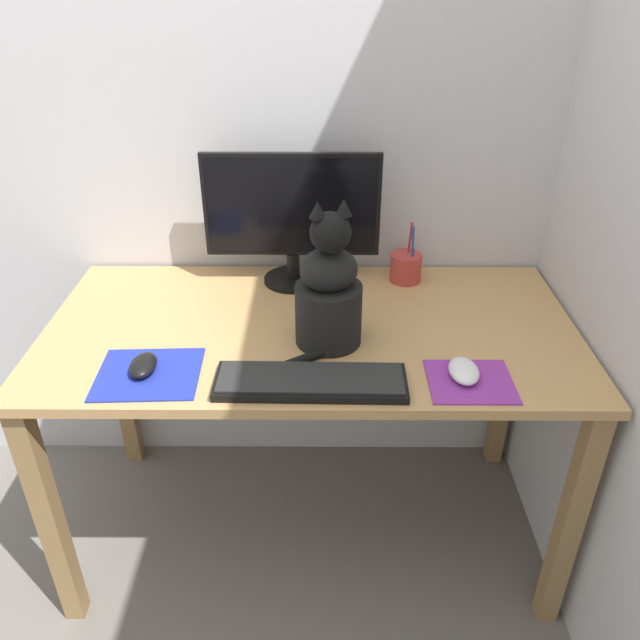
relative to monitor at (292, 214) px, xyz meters
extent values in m
plane|color=slate|center=(0.05, -0.25, -0.93)|extent=(12.00, 12.00, 0.00)
cube|color=silver|center=(0.05, 0.13, 0.32)|extent=(7.00, 0.04, 2.50)
cube|color=tan|center=(0.05, -0.25, -0.22)|extent=(1.34, 0.69, 0.02)
cube|color=olive|center=(-0.58, -0.55, -0.58)|extent=(0.05, 0.05, 0.70)
cube|color=olive|center=(0.69, -0.55, -0.58)|extent=(0.05, 0.05, 0.70)
cube|color=olive|center=(-0.58, 0.06, -0.58)|extent=(0.05, 0.05, 0.70)
cube|color=olive|center=(0.69, 0.06, -0.58)|extent=(0.05, 0.05, 0.70)
cylinder|color=black|center=(0.00, 0.00, -0.20)|extent=(0.17, 0.17, 0.01)
cylinder|color=black|center=(0.00, 0.00, -0.16)|extent=(0.04, 0.04, 0.08)
cube|color=black|center=(0.00, 0.00, 0.02)|extent=(0.48, 0.02, 0.29)
cube|color=black|center=(0.00, -0.01, 0.02)|extent=(0.46, 0.00, 0.26)
cube|color=black|center=(0.06, -0.51, -0.19)|extent=(0.42, 0.14, 0.02)
cube|color=black|center=(0.06, -0.51, -0.18)|extent=(0.40, 0.12, 0.01)
cube|color=#1E2D9E|center=(-0.31, -0.47, -0.20)|extent=(0.24, 0.21, 0.00)
cube|color=purple|center=(0.41, -0.49, -0.20)|extent=(0.19, 0.16, 0.00)
ellipsoid|color=black|center=(-0.32, -0.46, -0.18)|extent=(0.06, 0.10, 0.03)
ellipsoid|color=white|center=(0.40, -0.47, -0.18)|extent=(0.07, 0.10, 0.03)
cylinder|color=black|center=(0.10, -0.32, -0.13)|extent=(0.19, 0.19, 0.15)
ellipsoid|color=black|center=(0.10, -0.32, -0.01)|extent=(0.16, 0.14, 0.10)
sphere|color=black|center=(0.10, -0.33, 0.08)|extent=(0.11, 0.11, 0.09)
cone|color=black|center=(0.07, -0.34, 0.14)|extent=(0.05, 0.05, 0.04)
cone|color=black|center=(0.13, -0.33, 0.14)|extent=(0.05, 0.05, 0.04)
cylinder|color=black|center=(0.08, -0.40, -0.19)|extent=(0.18, 0.13, 0.02)
cylinder|color=#B23833|center=(0.32, 0.01, -0.16)|extent=(0.09, 0.09, 0.08)
cylinder|color=red|center=(0.33, 0.02, -0.10)|extent=(0.01, 0.01, 0.14)
cylinder|color=#1E47B2|center=(0.34, -0.01, -0.10)|extent=(0.01, 0.01, 0.14)
camera|label=1|loc=(0.09, -1.61, 0.61)|focal=35.00mm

